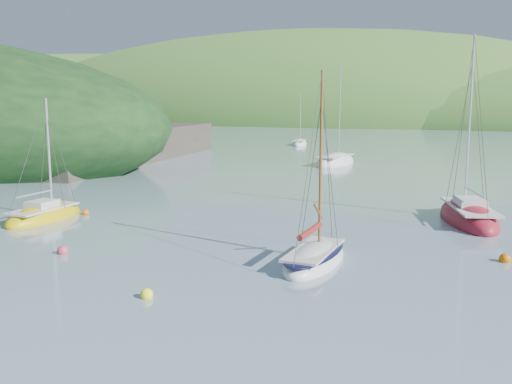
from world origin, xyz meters
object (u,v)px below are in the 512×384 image
at_px(sailboat_yellow, 44,216).
at_px(distant_sloop_c, 299,144).
at_px(sloop_red, 468,218).
at_px(distant_sloop_a, 335,163).
at_px(daysailer_white, 314,258).

height_order(sailboat_yellow, distant_sloop_c, distant_sloop_c).
distance_m(sloop_red, sailboat_yellow, 23.54).
bearing_deg(distant_sloop_a, distant_sloop_c, 123.14).
height_order(daysailer_white, distant_sloop_a, distant_sloop_a).
relative_size(daysailer_white, sailboat_yellow, 1.14).
distance_m(daysailer_white, sailboat_yellow, 16.65).
distance_m(sailboat_yellow, distant_sloop_c, 56.25).
relative_size(sloop_red, sailboat_yellow, 1.49).
xyz_separation_m(distant_sloop_a, distant_sloop_c, (-12.55, 22.51, -0.03)).
xyz_separation_m(sailboat_yellow, distant_sloop_a, (6.48, 33.41, 0.01)).
xyz_separation_m(daysailer_white, distant_sloop_c, (-22.64, 57.63, -0.05)).
relative_size(sailboat_yellow, distant_sloop_a, 0.66).
bearing_deg(sailboat_yellow, sloop_red, 19.41).
relative_size(sloop_red, distant_sloop_a, 0.98).
height_order(sloop_red, distant_sloop_c, sloop_red).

